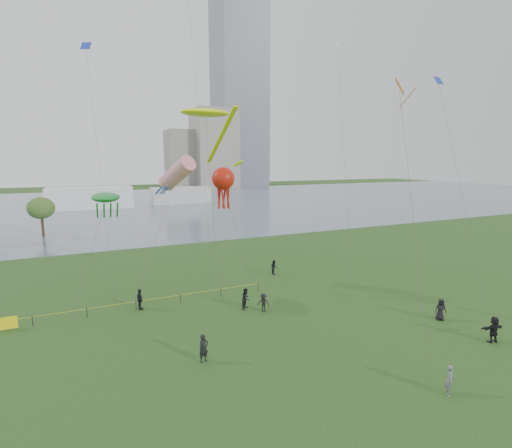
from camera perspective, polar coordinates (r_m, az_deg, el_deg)
name	(u,v)px	position (r m, az deg, el deg)	size (l,w,h in m)	color
ground_plane	(323,377)	(25.03, 10.25, -22.10)	(400.00, 400.00, 0.00)	#1B3C13
lake	(134,205)	(118.73, -18.25, 2.85)	(400.00, 120.00, 0.08)	slate
tower	(239,68)	(205.15, -2.65, 22.87)	(24.00, 24.00, 120.00)	slate
building_mid	(214,149)	(188.71, -6.47, 11.40)	(20.00, 20.00, 38.00)	gray
building_low	(184,159)	(190.59, -11.07, 9.76)	(16.00, 18.00, 28.00)	gray
pavilion_left	(90,198)	(112.80, -24.12, 3.68)	(22.00, 8.00, 6.00)	white
pavilion_right	(181,195)	(118.80, -11.47, 4.35)	(18.00, 7.00, 5.00)	silver
fence	(59,315)	(35.42, -28.09, -12.29)	(24.07, 0.07, 1.05)	black
kite_flyer	(450,380)	(25.24, 27.66, -20.49)	(0.65, 0.43, 1.79)	slate
spectator_a	(246,299)	(33.87, -1.55, -11.39)	(0.92, 0.72, 1.89)	black
spectator_b	(263,303)	(33.29, 1.15, -12.00)	(1.06, 0.61, 1.65)	black
spectator_c	(140,299)	(35.19, -17.43, -11.00)	(1.13, 0.47, 1.92)	black
spectator_d	(441,309)	(35.18, 26.53, -11.68)	(0.89, 0.58, 1.83)	black
spectator_e	(494,329)	(33.04, 32.73, -13.50)	(1.81, 0.58, 1.95)	black
spectator_f	(204,348)	(25.93, -8.06, -18.41)	(0.69, 0.46, 1.90)	black
spectator_g	(274,267)	(43.65, 2.77, -6.66)	(0.83, 0.65, 1.70)	black
kite_stingray	(206,114)	(35.18, -7.74, 16.47)	(4.56, 9.90, 17.79)	#3F3F42
kite_windsock	(177,173)	(39.52, -12.07, 7.61)	(7.80, 9.35, 13.76)	#3F3F42
kite_creature	(106,198)	(36.63, -22.14, 3.79)	(4.81, 8.70, 10.28)	#3F3F42
kite_octopus	(223,179)	(35.99, -5.07, 6.85)	(3.19, 3.90, 12.55)	#3F3F42
kite_delta	(402,100)	(32.97, 21.52, 17.34)	(5.94, 10.02, 19.62)	#3F3F42
small_kites	(264,37)	(40.80, 1.21, 26.86)	(32.60, 14.07, 11.07)	#1933B2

